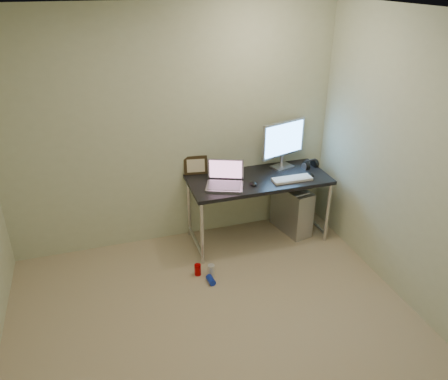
% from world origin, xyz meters
% --- Properties ---
extents(floor, '(3.50, 3.50, 0.00)m').
position_xyz_m(floor, '(0.00, 0.00, 0.00)').
color(floor, tan).
rests_on(floor, ground).
extents(ceiling, '(3.50, 3.50, 0.00)m').
position_xyz_m(ceiling, '(0.00, 0.00, 2.50)').
color(ceiling, silver).
rests_on(ceiling, ground).
extents(wall_back, '(3.50, 0.02, 2.50)m').
position_xyz_m(wall_back, '(0.00, 1.75, 1.25)').
color(wall_back, beige).
rests_on(wall_back, ground).
extents(wall_right, '(0.02, 3.50, 2.50)m').
position_xyz_m(wall_right, '(1.75, 0.00, 1.25)').
color(wall_right, beige).
rests_on(wall_right, ground).
extents(desk, '(1.50, 0.66, 0.75)m').
position_xyz_m(desk, '(0.83, 1.42, 0.67)').
color(desk, black).
rests_on(desk, ground).
extents(tower_computer, '(0.33, 0.56, 0.58)m').
position_xyz_m(tower_computer, '(1.28, 1.46, 0.27)').
color(tower_computer, '#BCBDC2').
rests_on(tower_computer, ground).
extents(cable_a, '(0.01, 0.16, 0.69)m').
position_xyz_m(cable_a, '(1.23, 1.70, 0.40)').
color(cable_a, black).
rests_on(cable_a, ground).
extents(cable_b, '(0.02, 0.11, 0.71)m').
position_xyz_m(cable_b, '(1.32, 1.68, 0.38)').
color(cable_b, black).
rests_on(cable_b, ground).
extents(can_red, '(0.07, 0.07, 0.12)m').
position_xyz_m(can_red, '(0.02, 0.96, 0.06)').
color(can_red, '#AC0305').
rests_on(can_red, ground).
extents(can_white, '(0.09, 0.09, 0.12)m').
position_xyz_m(can_white, '(0.15, 0.91, 0.06)').
color(can_white, silver).
rests_on(can_white, ground).
extents(can_blue, '(0.08, 0.12, 0.06)m').
position_xyz_m(can_blue, '(0.11, 0.79, 0.03)').
color(can_blue, '#122BB8').
rests_on(can_blue, ground).
extents(laptop, '(0.46, 0.42, 0.26)m').
position_xyz_m(laptop, '(0.44, 1.37, 0.81)').
color(laptop, '#B8B7BF').
rests_on(laptop, desk).
extents(monitor, '(0.56, 0.23, 0.54)m').
position_xyz_m(monitor, '(1.19, 1.61, 1.06)').
color(monitor, '#B8B7BF').
rests_on(monitor, desk).
extents(keyboard, '(0.42, 0.14, 0.03)m').
position_xyz_m(keyboard, '(1.15, 1.26, 0.76)').
color(keyboard, white).
rests_on(keyboard, desk).
extents(mouse_right, '(0.10, 0.13, 0.04)m').
position_xyz_m(mouse_right, '(1.39, 1.30, 0.77)').
color(mouse_right, black).
rests_on(mouse_right, desk).
extents(mouse_left, '(0.08, 0.12, 0.04)m').
position_xyz_m(mouse_left, '(0.72, 1.29, 0.77)').
color(mouse_left, black).
rests_on(mouse_left, desk).
extents(headphones, '(0.19, 0.11, 0.12)m').
position_xyz_m(headphones, '(1.49, 1.51, 0.78)').
color(headphones, black).
rests_on(headphones, desk).
extents(picture_frame, '(0.26, 0.11, 0.20)m').
position_xyz_m(picture_frame, '(0.22, 1.72, 0.85)').
color(picture_frame, black).
rests_on(picture_frame, desk).
extents(webcam, '(0.04, 0.03, 0.12)m').
position_xyz_m(webcam, '(0.40, 1.69, 0.84)').
color(webcam, silver).
rests_on(webcam, desk).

